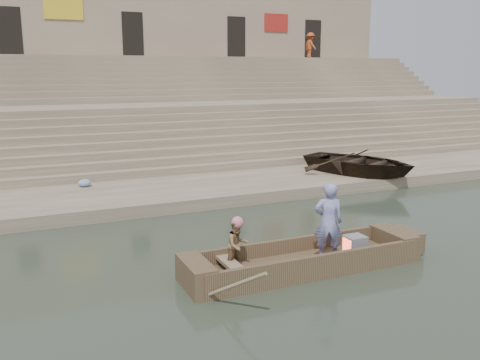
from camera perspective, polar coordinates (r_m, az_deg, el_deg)
ground at (r=13.94m, az=21.13°, el=-7.37°), size 120.00×120.00×0.00m
lower_landing at (r=20.07m, az=4.91°, el=-0.22°), size 32.00×4.00×0.40m
mid_landing at (r=26.60m, az=-2.91°, el=5.43°), size 32.00×3.00×2.80m
upper_landing at (r=33.10m, az=-7.38°, el=8.72°), size 32.00×3.00×5.20m
ghat_steps at (r=28.13m, az=-4.18°, el=6.59°), size 32.00×11.00×5.20m
building_wall at (r=36.91m, az=-9.36°, el=13.65°), size 32.00×5.07×11.20m
main_rowboat at (r=11.96m, az=6.95°, el=-9.26°), size 5.00×1.30×0.22m
rowboat_trim at (r=11.99m, az=7.86°, el=-8.23°), size 6.04×2.63×1.78m
standing_man at (r=11.82m, az=9.64°, el=-4.50°), size 0.76×0.65×1.77m
rowing_man at (r=11.15m, az=-0.28°, el=-7.12°), size 0.61×0.51×1.11m
television at (r=12.58m, az=12.42°, el=-6.87°), size 0.46×0.42×0.40m
beached_rowboat at (r=21.00m, az=12.90°, el=1.91°), size 4.81×5.42×0.93m
pedestrian at (r=36.34m, az=7.71°, el=14.40°), size 0.67×1.10×1.66m
cloth_bundles at (r=20.06m, az=-2.51°, el=0.78°), size 10.29×0.87×0.26m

